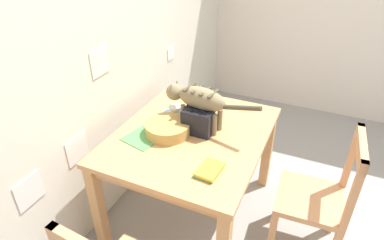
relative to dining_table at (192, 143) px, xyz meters
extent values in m
cube|color=silver|center=(0.08, 0.65, 0.61)|extent=(4.62, 0.10, 2.50)
cube|color=white|center=(-0.12, 0.60, 0.54)|extent=(0.17, 0.01, 0.17)
cube|color=white|center=(-0.46, 0.60, 0.07)|extent=(0.18, 0.01, 0.18)
cube|color=white|center=(0.85, 0.60, 0.28)|extent=(0.12, 0.01, 0.12)
cube|color=white|center=(-0.84, 0.60, 0.05)|extent=(0.18, 0.01, 0.18)
cube|color=tan|center=(0.00, 0.00, 0.07)|extent=(1.18, 0.97, 0.03)
cube|color=tan|center=(0.00, 0.00, 0.02)|extent=(1.10, 0.89, 0.07)
cube|color=tan|center=(0.54, -0.43, -0.30)|extent=(0.07, 0.07, 0.70)
cube|color=tan|center=(-0.54, 0.43, -0.30)|extent=(0.07, 0.07, 0.70)
cube|color=tan|center=(0.54, 0.43, -0.30)|extent=(0.07, 0.07, 0.70)
ellipsoid|color=#847553|center=(0.09, -0.03, 0.31)|extent=(0.19, 0.36, 0.16)
cube|color=#48402D|center=(0.08, -0.11, 0.37)|extent=(0.14, 0.04, 0.01)
cube|color=#48402D|center=(0.09, -0.05, 0.37)|extent=(0.14, 0.04, 0.01)
cube|color=#48402D|center=(0.10, 0.01, 0.37)|extent=(0.14, 0.04, 0.01)
cube|color=#48402D|center=(0.10, 0.07, 0.37)|extent=(0.14, 0.04, 0.01)
cylinder|color=#847553|center=(0.07, 0.10, 0.17)|extent=(0.04, 0.04, 0.16)
cylinder|color=#847553|center=(0.15, 0.09, 0.17)|extent=(0.04, 0.04, 0.16)
cylinder|color=#847553|center=(0.04, -0.14, 0.17)|extent=(0.04, 0.04, 0.16)
cylinder|color=#847553|center=(0.12, -0.15, 0.17)|extent=(0.04, 0.04, 0.16)
sphere|color=#847553|center=(0.12, 0.19, 0.30)|extent=(0.12, 0.12, 0.12)
cone|color=#847553|center=(0.09, 0.19, 0.35)|extent=(0.04, 0.04, 0.05)
cone|color=#847553|center=(0.15, 0.18, 0.35)|extent=(0.04, 0.04, 0.05)
cylinder|color=#48402D|center=(0.05, -0.32, 0.32)|extent=(0.06, 0.26, 0.09)
cylinder|color=#2D53B4|center=(0.12, 0.19, 0.10)|extent=(0.21, 0.21, 0.03)
cylinder|color=white|center=(0.12, 0.19, 0.15)|extent=(0.09, 0.09, 0.08)
torus|color=white|center=(0.18, 0.19, 0.16)|extent=(0.05, 0.01, 0.05)
cube|color=#509D54|center=(-0.16, 0.26, 0.09)|extent=(0.32, 0.28, 0.01)
cube|color=#44985F|center=(-0.33, -0.25, 0.09)|extent=(0.18, 0.12, 0.01)
cube|color=gold|center=(-0.33, -0.26, 0.11)|extent=(0.19, 0.13, 0.02)
cylinder|color=tan|center=(-0.08, 0.14, 0.13)|extent=(0.30, 0.30, 0.08)
cylinder|color=brown|center=(-0.08, 0.14, 0.13)|extent=(0.25, 0.25, 0.07)
cube|color=black|center=(0.02, -0.03, 0.17)|extent=(0.12, 0.20, 0.17)
cube|color=black|center=(0.00, -0.03, 0.26)|extent=(0.02, 0.14, 0.01)
cube|color=black|center=(0.04, -0.03, 0.26)|extent=(0.02, 0.14, 0.01)
cube|color=tan|center=(0.03, -0.82, -0.22)|extent=(0.44, 0.44, 0.04)
cube|color=tan|center=(0.04, -1.01, 0.24)|extent=(0.42, 0.06, 0.08)
cube|color=tan|center=(-0.15, -1.02, 0.04)|extent=(0.04, 0.04, 0.48)
cube|color=tan|center=(0.23, -1.00, 0.04)|extent=(0.04, 0.04, 0.48)
cube|color=tan|center=(-0.16, -0.65, -0.44)|extent=(0.04, 0.04, 0.40)
cube|color=tan|center=(0.21, -0.63, -0.44)|extent=(0.04, 0.04, 0.40)
cube|color=tan|center=(0.23, -1.00, -0.44)|extent=(0.04, 0.04, 0.40)
camera|label=1|loc=(-1.69, -0.76, 1.31)|focal=30.69mm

